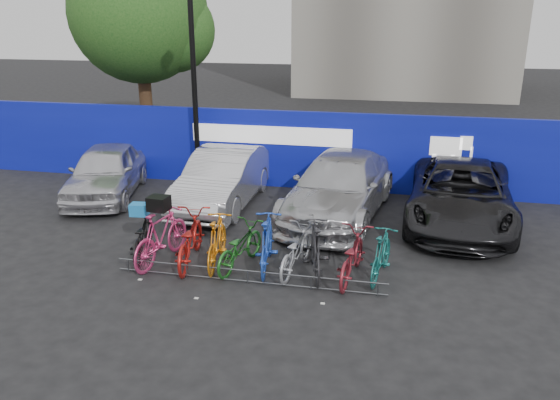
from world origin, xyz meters
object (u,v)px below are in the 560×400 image
(lamppost, at_px, (194,82))
(car_1, at_px, (223,178))
(car_0, at_px, (106,171))
(bike_7, at_px, (315,249))
(bike_8, at_px, (351,256))
(bike_4, at_px, (240,246))
(car_3, at_px, (461,194))
(car_2, at_px, (340,186))
(bike_5, at_px, (267,243))
(tree, at_px, (145,17))
(bike_2, at_px, (189,239))
(bike_rack, at_px, (247,276))
(bike_3, at_px, (217,241))
(bike_1, at_px, (161,236))
(bike_0, at_px, (142,236))
(bike_6, at_px, (296,250))
(bike_9, at_px, (381,255))

(lamppost, height_order, car_1, lamppost)
(car_0, xyz_separation_m, bike_7, (6.83, -3.88, -0.19))
(lamppost, distance_m, bike_8, 7.97)
(car_1, bearing_deg, bike_4, -66.75)
(car_3, bearing_deg, bike_7, -125.64)
(car_2, height_order, bike_5, car_2)
(tree, distance_m, bike_2, 12.15)
(car_0, bearing_deg, bike_4, -51.21)
(tree, height_order, bike_7, tree)
(bike_rack, distance_m, car_3, 6.36)
(tree, distance_m, bike_4, 12.70)
(bike_3, height_order, bike_4, bike_3)
(bike_7, bearing_deg, tree, -63.65)
(bike_2, bearing_deg, tree, -70.27)
(bike_1, distance_m, bike_4, 1.74)
(car_2, distance_m, bike_1, 5.13)
(car_0, bearing_deg, car_1, -15.35)
(bike_8, bearing_deg, bike_1, 8.30)
(car_2, relative_size, car_3, 0.99)
(lamppost, distance_m, bike_0, 5.91)
(car_3, bearing_deg, lamppost, 173.69)
(bike_4, distance_m, bike_6, 1.21)
(lamppost, relative_size, bike_5, 3.15)
(bike_3, bearing_deg, car_3, -151.47)
(car_1, distance_m, bike_8, 5.54)
(bike_rack, height_order, bike_4, bike_4)
(bike_6, relative_size, bike_7, 0.96)
(car_2, relative_size, bike_5, 2.84)
(lamppost, distance_m, bike_3, 6.39)
(bike_rack, height_order, bike_7, bike_7)
(bike_6, xyz_separation_m, bike_9, (1.76, 0.07, 0.03))
(car_1, height_order, bike_2, car_1)
(bike_3, xyz_separation_m, bike_8, (2.88, -0.06, -0.05))
(car_1, relative_size, bike_8, 2.48)
(car_2, height_order, bike_1, car_2)
(bike_1, height_order, bike_3, bike_1)
(car_2, height_order, car_3, car_2)
(lamppost, xyz_separation_m, car_3, (7.69, -1.54, -2.50))
(car_0, height_order, bike_8, car_0)
(bike_rack, bearing_deg, bike_3, 140.39)
(car_3, relative_size, bike_1, 2.77)
(bike_5, xyz_separation_m, bike_8, (1.80, -0.13, -0.08))
(bike_5, bearing_deg, car_1, -67.22)
(bike_1, relative_size, bike_4, 1.11)
(bike_0, bearing_deg, car_1, -115.65)
(bike_3, distance_m, bike_5, 1.09)
(car_1, height_order, bike_7, car_1)
(tree, distance_m, car_2, 11.13)
(bike_1, bearing_deg, lamppost, -68.14)
(bike_3, xyz_separation_m, bike_9, (3.47, 0.11, -0.04))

